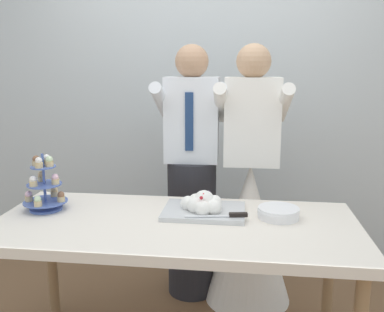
{
  "coord_description": "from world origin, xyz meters",
  "views": [
    {
      "loc": [
        0.33,
        -1.95,
        1.52
      ],
      "look_at": [
        0.07,
        0.15,
        1.07
      ],
      "focal_mm": 39.64,
      "sensor_mm": 36.0,
      "label": 1
    }
  ],
  "objects_px": {
    "cupcake_stand": "(45,188)",
    "person_groom": "(192,187)",
    "dessert_table": "(175,235)",
    "person_bride": "(249,215)",
    "main_cake_tray": "(204,206)",
    "plate_stack": "(278,213)"
  },
  "relations": [
    {
      "from": "main_cake_tray",
      "to": "plate_stack",
      "type": "relative_size",
      "value": 2.06
    },
    {
      "from": "dessert_table",
      "to": "person_bride",
      "type": "bearing_deg",
      "value": 60.91
    },
    {
      "from": "dessert_table",
      "to": "person_groom",
      "type": "relative_size",
      "value": 1.08
    },
    {
      "from": "plate_stack",
      "to": "person_groom",
      "type": "relative_size",
      "value": 0.13
    },
    {
      "from": "dessert_table",
      "to": "plate_stack",
      "type": "xyz_separation_m",
      "value": [
        0.51,
        0.11,
        0.1
      ]
    },
    {
      "from": "dessert_table",
      "to": "cupcake_stand",
      "type": "height_order",
      "value": "cupcake_stand"
    },
    {
      "from": "main_cake_tray",
      "to": "person_bride",
      "type": "bearing_deg",
      "value": 65.89
    },
    {
      "from": "person_bride",
      "to": "cupcake_stand",
      "type": "bearing_deg",
      "value": -151.76
    },
    {
      "from": "cupcake_stand",
      "to": "plate_stack",
      "type": "relative_size",
      "value": 1.45
    },
    {
      "from": "cupcake_stand",
      "to": "main_cake_tray",
      "type": "relative_size",
      "value": 0.7
    },
    {
      "from": "dessert_table",
      "to": "cupcake_stand",
      "type": "xyz_separation_m",
      "value": [
        -0.71,
        0.09,
        0.2
      ]
    },
    {
      "from": "person_groom",
      "to": "plate_stack",
      "type": "bearing_deg",
      "value": -49.48
    },
    {
      "from": "cupcake_stand",
      "to": "person_bride",
      "type": "distance_m",
      "value": 1.27
    },
    {
      "from": "cupcake_stand",
      "to": "person_groom",
      "type": "xyz_separation_m",
      "value": [
        0.7,
        0.63,
        -0.15
      ]
    },
    {
      "from": "cupcake_stand",
      "to": "person_groom",
      "type": "height_order",
      "value": "person_groom"
    },
    {
      "from": "cupcake_stand",
      "to": "person_bride",
      "type": "relative_size",
      "value": 0.18
    },
    {
      "from": "person_groom",
      "to": "person_bride",
      "type": "xyz_separation_m",
      "value": [
        0.38,
        -0.05,
        -0.16
      ]
    },
    {
      "from": "cupcake_stand",
      "to": "person_groom",
      "type": "distance_m",
      "value": 0.96
    },
    {
      "from": "cupcake_stand",
      "to": "plate_stack",
      "type": "distance_m",
      "value": 1.22
    },
    {
      "from": "main_cake_tray",
      "to": "person_groom",
      "type": "relative_size",
      "value": 0.26
    },
    {
      "from": "cupcake_stand",
      "to": "person_bride",
      "type": "bearing_deg",
      "value": 28.24
    },
    {
      "from": "dessert_table",
      "to": "main_cake_tray",
      "type": "relative_size",
      "value": 4.14
    }
  ]
}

